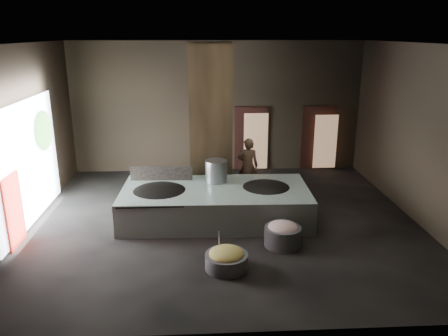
{
  "coord_description": "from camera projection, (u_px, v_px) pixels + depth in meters",
  "views": [
    {
      "loc": [
        -0.6,
        -10.56,
        4.75
      ],
      "look_at": [
        0.02,
        0.66,
        1.25
      ],
      "focal_mm": 35.0,
      "sensor_mm": 36.0,
      "label": 1
    }
  ],
  "objects": [
    {
      "name": "veg_fill",
      "position": [
        227.0,
        253.0,
        9.08
      ],
      "size": [
        0.74,
        0.74,
        0.23
      ],
      "primitive_type": "ellipsoid",
      "color": "#95AF55",
      "rests_on": "veg_basin"
    },
    {
      "name": "back_wall",
      "position": [
        217.0,
        107.0,
        15.18
      ],
      "size": [
        10.0,
        0.1,
        4.5
      ],
      "primitive_type": "cube",
      "color": "black",
      "rests_on": "ground"
    },
    {
      "name": "tree_silhouette",
      "position": [
        44.0,
        131.0,
        11.84
      ],
      "size": [
        0.28,
        1.1,
        1.1
      ],
      "primitive_type": "ellipsoid",
      "color": "#194714",
      "rests_on": "left_opening"
    },
    {
      "name": "doorway_near_glow",
      "position": [
        256.0,
        141.0,
        15.49
      ],
      "size": [
        0.85,
        0.04,
        2.02
      ],
      "primitive_type": "cube",
      "color": "#8C6647",
      "rests_on": "ground"
    },
    {
      "name": "ceiling",
      "position": [
        225.0,
        41.0,
        10.16
      ],
      "size": [
        10.0,
        9.0,
        0.1
      ],
      "primitive_type": "cube",
      "color": "black",
      "rests_on": "back_wall"
    },
    {
      "name": "wok_left",
      "position": [
        159.0,
        194.0,
        11.31
      ],
      "size": [
        1.54,
        1.54,
        0.42
      ],
      "primitive_type": "ellipsoid",
      "color": "black",
      "rests_on": "hearth_platform"
    },
    {
      "name": "hearth_platform",
      "position": [
        215.0,
        203.0,
        11.54
      ],
      "size": [
        4.94,
        2.47,
        0.85
      ],
      "primitive_type": "cube",
      "rotation": [
        0.0,
        0.0,
        -0.03
      ],
      "color": "#AFC3B3",
      "rests_on": "ground"
    },
    {
      "name": "meat_fill",
      "position": [
        283.0,
        228.0,
        10.04
      ],
      "size": [
        0.7,
        0.7,
        0.27
      ],
      "primitive_type": "ellipsoid",
      "color": "tan",
      "rests_on": "meat_basin"
    },
    {
      "name": "meat_basin",
      "position": [
        283.0,
        236.0,
        10.11
      ],
      "size": [
        1.02,
        1.02,
        0.46
      ],
      "primitive_type": "cylinder",
      "rotation": [
        0.0,
        0.0,
        -0.23
      ],
      "color": "slate",
      "rests_on": "ground"
    },
    {
      "name": "ladle",
      "position": [
        219.0,
        242.0,
        9.15
      ],
      "size": [
        0.05,
        0.36,
        0.64
      ],
      "primitive_type": "cylinder",
      "rotation": [
        0.49,
        0.0,
        -0.05
      ],
      "color": "#94959B",
      "rests_on": "veg_basin"
    },
    {
      "name": "right_wall",
      "position": [
        422.0,
        135.0,
        11.11
      ],
      "size": [
        0.1,
        9.0,
        4.5
      ],
      "primitive_type": "cube",
      "color": "black",
      "rests_on": "ground"
    },
    {
      "name": "left_wall",
      "position": [
        17.0,
        140.0,
        10.57
      ],
      "size": [
        0.1,
        9.0,
        4.5
      ],
      "primitive_type": "cube",
      "color": "black",
      "rests_on": "ground"
    },
    {
      "name": "floor",
      "position": [
        224.0,
        222.0,
        11.53
      ],
      "size": [
        10.0,
        9.0,
        0.1
      ],
      "primitive_type": "cube",
      "color": "black",
      "rests_on": "ground"
    },
    {
      "name": "doorway_far_glow",
      "position": [
        325.0,
        142.0,
        15.43
      ],
      "size": [
        0.81,
        0.04,
        1.91
      ],
      "primitive_type": "cube",
      "color": "#8C6647",
      "rests_on": "ground"
    },
    {
      "name": "left_opening",
      "position": [
        28.0,
        163.0,
        10.96
      ],
      "size": [
        0.04,
        4.2,
        3.1
      ],
      "primitive_type": "cube",
      "color": "white",
      "rests_on": "ground"
    },
    {
      "name": "veg_basin",
      "position": [
        227.0,
        261.0,
        9.13
      ],
      "size": [
        1.17,
        1.17,
        0.33
      ],
      "primitive_type": "cylinder",
      "rotation": [
        0.0,
        0.0,
        0.38
      ],
      "color": "slate",
      "rests_on": "ground"
    },
    {
      "name": "stock_pot",
      "position": [
        216.0,
        172.0,
        11.85
      ],
      "size": [
        0.59,
        0.59,
        0.64
      ],
      "primitive_type": "cylinder",
      "color": "#94959B",
      "rests_on": "hearth_platform"
    },
    {
      "name": "wok_left_rim",
      "position": [
        159.0,
        191.0,
        11.29
      ],
      "size": [
        1.57,
        1.57,
        0.05
      ],
      "primitive_type": "cylinder",
      "color": "black",
      "rests_on": "hearth_platform"
    },
    {
      "name": "wok_right",
      "position": [
        266.0,
        190.0,
        11.56
      ],
      "size": [
        1.43,
        1.43,
        0.4
      ],
      "primitive_type": "ellipsoid",
      "color": "black",
      "rests_on": "hearth_platform"
    },
    {
      "name": "front_wall",
      "position": [
        242.0,
        208.0,
        6.5
      ],
      "size": [
        10.0,
        0.1,
        4.5
      ],
      "primitive_type": "cube",
      "color": "black",
      "rests_on": "ground"
    },
    {
      "name": "platform_cap",
      "position": [
        215.0,
        190.0,
        11.42
      ],
      "size": [
        4.77,
        2.29,
        0.03
      ],
      "primitive_type": "cube",
      "color": "black",
      "rests_on": "hearth_platform"
    },
    {
      "name": "pavilion_sliver",
      "position": [
        14.0,
        211.0,
        9.95
      ],
      "size": [
        0.05,
        0.9,
        1.7
      ],
      "primitive_type": "cube",
      "color": "maroon",
      "rests_on": "ground"
    },
    {
      "name": "doorway_near",
      "position": [
        251.0,
        140.0,
        15.49
      ],
      "size": [
        1.18,
        0.08,
        2.38
      ],
      "primitive_type": "cube",
      "color": "black",
      "rests_on": "ground"
    },
    {
      "name": "wok_right_rim",
      "position": [
        266.0,
        188.0,
        11.54
      ],
      "size": [
        1.46,
        1.46,
        0.05
      ],
      "primitive_type": "cylinder",
      "color": "black",
      "rests_on": "hearth_platform"
    },
    {
      "name": "splash_guard",
      "position": [
        162.0,
        174.0,
        11.99
      ],
      "size": [
        1.7,
        0.11,
        0.42
      ],
      "primitive_type": "cube",
      "rotation": [
        0.0,
        0.0,
        -0.03
      ],
      "color": "black",
      "rests_on": "hearth_platform"
    },
    {
      "name": "cook",
      "position": [
        248.0,
        166.0,
        13.24
      ],
      "size": [
        0.66,
        0.45,
        1.74
      ],
      "primitive_type": "imported",
      "rotation": [
        0.0,
        0.0,
        3.07
      ],
      "color": "#845E43",
      "rests_on": "ground"
    },
    {
      "name": "pillar",
      "position": [
        210.0,
        123.0,
        12.64
      ],
      "size": [
        1.2,
        1.2,
        4.5
      ],
      "primitive_type": "cube",
      "color": "black",
      "rests_on": "ground"
    },
    {
      "name": "doorway_far",
      "position": [
        318.0,
        139.0,
        15.62
      ],
      "size": [
        1.18,
        0.08,
        2.38
      ],
      "primitive_type": "cube",
      "color": "black",
      "rests_on": "ground"
    }
  ]
}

